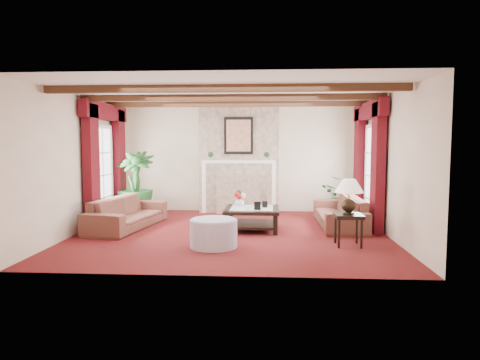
# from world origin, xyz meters

# --- Properties ---
(floor) EXTENTS (6.00, 6.00, 0.00)m
(floor) POSITION_xyz_m (0.00, 0.00, 0.00)
(floor) COLOR #4E0D10
(floor) RESTS_ON ground
(ceiling) EXTENTS (6.00, 6.00, 0.00)m
(ceiling) POSITION_xyz_m (0.00, 0.00, 2.70)
(ceiling) COLOR white
(ceiling) RESTS_ON floor
(back_wall) EXTENTS (6.00, 0.02, 2.70)m
(back_wall) POSITION_xyz_m (0.00, 2.75, 1.35)
(back_wall) COLOR beige
(back_wall) RESTS_ON ground
(left_wall) EXTENTS (0.02, 5.50, 2.70)m
(left_wall) POSITION_xyz_m (-3.00, 0.00, 1.35)
(left_wall) COLOR beige
(left_wall) RESTS_ON ground
(right_wall) EXTENTS (0.02, 5.50, 2.70)m
(right_wall) POSITION_xyz_m (3.00, 0.00, 1.35)
(right_wall) COLOR beige
(right_wall) RESTS_ON ground
(ceiling_beams) EXTENTS (6.00, 3.00, 0.12)m
(ceiling_beams) POSITION_xyz_m (0.00, 0.00, 2.64)
(ceiling_beams) COLOR #371F11
(ceiling_beams) RESTS_ON ceiling
(fireplace) EXTENTS (2.00, 0.52, 2.70)m
(fireplace) POSITION_xyz_m (0.00, 2.55, 2.70)
(fireplace) COLOR tan
(fireplace) RESTS_ON ground
(french_door_left) EXTENTS (0.10, 1.10, 2.16)m
(french_door_left) POSITION_xyz_m (-2.97, 1.00, 2.13)
(french_door_left) COLOR white
(french_door_left) RESTS_ON ground
(french_door_right) EXTENTS (0.10, 1.10, 2.16)m
(french_door_right) POSITION_xyz_m (2.97, 1.00, 2.13)
(french_door_right) COLOR white
(french_door_right) RESTS_ON ground
(curtains_left) EXTENTS (0.20, 2.40, 2.55)m
(curtains_left) POSITION_xyz_m (-2.86, 1.00, 2.55)
(curtains_left) COLOR #44090F
(curtains_left) RESTS_ON ground
(curtains_right) EXTENTS (0.20, 2.40, 2.55)m
(curtains_right) POSITION_xyz_m (2.86, 1.00, 2.55)
(curtains_right) COLOR #44090F
(curtains_right) RESTS_ON ground
(sofa_left) EXTENTS (2.41, 1.39, 0.86)m
(sofa_left) POSITION_xyz_m (-2.20, 0.35, 0.43)
(sofa_left) COLOR #370F14
(sofa_left) RESTS_ON ground
(sofa_right) EXTENTS (2.18, 0.65, 0.85)m
(sofa_right) POSITION_xyz_m (2.24, 0.79, 0.43)
(sofa_right) COLOR #370F14
(sofa_right) RESTS_ON ground
(potted_palm) EXTENTS (0.96, 1.62, 0.88)m
(potted_palm) POSITION_xyz_m (-2.43, 1.71, 0.44)
(potted_palm) COLOR black
(potted_palm) RESTS_ON ground
(small_plant) EXTENTS (1.84, 1.84, 0.77)m
(small_plant) POSITION_xyz_m (2.50, 2.00, 0.38)
(small_plant) COLOR black
(small_plant) RESTS_ON ground
(coffee_table) EXTENTS (1.10, 1.10, 0.45)m
(coffee_table) POSITION_xyz_m (0.40, 0.32, 0.22)
(coffee_table) COLOR black
(coffee_table) RESTS_ON ground
(side_table) EXTENTS (0.60, 0.60, 0.55)m
(side_table) POSITION_xyz_m (2.10, -0.93, 0.28)
(side_table) COLOR black
(side_table) RESTS_ON ground
(ottoman) EXTENTS (0.81, 0.81, 0.47)m
(ottoman) POSITION_xyz_m (-0.21, -1.16, 0.24)
(ottoman) COLOR #8F8DA0
(ottoman) RESTS_ON ground
(table_lamp) EXTENTS (0.49, 0.49, 0.62)m
(table_lamp) POSITION_xyz_m (2.10, -0.93, 0.86)
(table_lamp) COLOR black
(table_lamp) RESTS_ON side_table
(flower_vase) EXTENTS (0.24, 0.25, 0.19)m
(flower_vase) POSITION_xyz_m (0.13, 0.58, 0.54)
(flower_vase) COLOR silver
(flower_vase) RESTS_ON coffee_table
(book) EXTENTS (0.22, 0.06, 0.30)m
(book) POSITION_xyz_m (0.59, 0.01, 0.59)
(book) COLOR black
(book) RESTS_ON coffee_table
(photo_frame_a) EXTENTS (0.13, 0.03, 0.17)m
(photo_frame_a) POSITION_xyz_m (0.52, 0.05, 0.53)
(photo_frame_a) COLOR black
(photo_frame_a) RESTS_ON coffee_table
(photo_frame_b) EXTENTS (0.11, 0.03, 0.14)m
(photo_frame_b) POSITION_xyz_m (0.66, 0.38, 0.52)
(photo_frame_b) COLOR black
(photo_frame_b) RESTS_ON coffee_table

